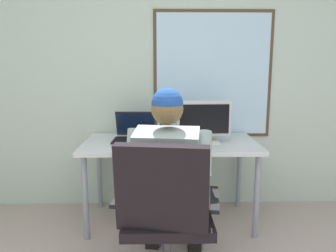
{
  "coord_description": "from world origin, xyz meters",
  "views": [
    {
      "loc": [
        0.03,
        -0.76,
        1.37
      ],
      "look_at": [
        0.07,
        1.57,
        0.94
      ],
      "focal_mm": 35.57,
      "sensor_mm": 36.0,
      "label": 1
    }
  ],
  "objects": [
    {
      "name": "wall_rear",
      "position": [
        0.02,
        2.42,
        1.33
      ],
      "size": [
        5.27,
        0.08,
        2.67
      ],
      "color": "#B6C6B8",
      "rests_on": "ground"
    },
    {
      "name": "wine_glass",
      "position": [
        -0.04,
        1.81,
        0.82
      ],
      "size": [
        0.08,
        0.08,
        0.14
      ],
      "color": "silver",
      "rests_on": "desk"
    },
    {
      "name": "office_chair",
      "position": [
        0.04,
        1.03,
        0.56
      ],
      "size": [
        0.66,
        0.59,
        0.97
      ],
      "color": "black",
      "rests_on": "ground"
    },
    {
      "name": "laptop",
      "position": [
        -0.21,
        2.09,
        0.79
      ],
      "size": [
        0.36,
        0.35,
        0.24
      ],
      "color": "black",
      "rests_on": "desk"
    },
    {
      "name": "person_seated",
      "position": [
        0.08,
        1.29,
        0.65
      ],
      "size": [
        0.56,
        0.78,
        1.24
      ],
      "color": "#3D4068",
      "rests_on": "ground"
    },
    {
      "name": "desk",
      "position": [
        0.1,
        2.0,
        0.66
      ],
      "size": [
        1.47,
        0.73,
        0.72
      ],
      "color": "gray",
      "rests_on": "ground"
    },
    {
      "name": "crt_monitor",
      "position": [
        0.38,
        2.0,
        0.92
      ],
      "size": [
        0.45,
        0.22,
        0.35
      ],
      "color": "beige",
      "rests_on": "desk"
    },
    {
      "name": "desk_speaker",
      "position": [
        0.06,
        2.16,
        0.82
      ],
      "size": [
        0.09,
        0.09,
        0.19
      ],
      "color": "black",
      "rests_on": "desk"
    }
  ]
}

